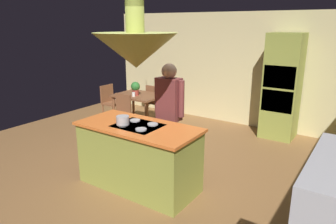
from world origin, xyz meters
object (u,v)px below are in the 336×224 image
at_px(kitchen_island, 139,156).
at_px(cooking_pot_on_cooktop, 123,120).
at_px(chair_by_back_wall, 155,100).
at_px(cup_on_table, 134,94).
at_px(person_at_island, 169,111).
at_px(dining_table, 139,99).
at_px(chair_facing_island, 120,112).
at_px(chair_at_corner, 110,100).
at_px(oven_tower, 282,87).
at_px(potted_plant_on_table, 135,88).

xyz_separation_m(kitchen_island, cooking_pot_on_cooktop, (-0.16, -0.13, 0.54)).
relative_size(chair_by_back_wall, cup_on_table, 9.67).
height_order(person_at_island, chair_by_back_wall, person_at_island).
relative_size(dining_table, chair_facing_island, 1.20).
height_order(kitchen_island, chair_at_corner, kitchen_island).
height_order(oven_tower, cup_on_table, oven_tower).
distance_m(kitchen_island, chair_by_back_wall, 3.21).
xyz_separation_m(dining_table, person_at_island, (1.76, -1.42, 0.34)).
relative_size(person_at_island, chair_at_corner, 1.98).
relative_size(chair_by_back_wall, cooking_pot_on_cooktop, 4.83).
height_order(chair_at_corner, potted_plant_on_table, potted_plant_on_table).
height_order(chair_facing_island, cup_on_table, chair_facing_island).
distance_m(dining_table, chair_by_back_wall, 0.64).
distance_m(chair_at_corner, potted_plant_on_table, 0.98).
bearing_deg(chair_by_back_wall, person_at_island, 130.87).
bearing_deg(potted_plant_on_table, oven_tower, 23.48).
distance_m(person_at_island, cup_on_table, 2.14).
height_order(chair_at_corner, cup_on_table, chair_at_corner).
xyz_separation_m(oven_tower, cooking_pot_on_cooktop, (-1.26, -3.37, -0.05)).
bearing_deg(cooking_pot_on_cooktop, person_at_island, 74.67).
xyz_separation_m(person_at_island, cup_on_table, (-1.75, 1.22, -0.19)).
bearing_deg(oven_tower, person_at_island, -112.06).
distance_m(dining_table, cooking_pot_on_cooktop, 2.73).
bearing_deg(oven_tower, cup_on_table, -154.25).
relative_size(dining_table, person_at_island, 0.61).
bearing_deg(oven_tower, kitchen_island, -108.74).
relative_size(dining_table, cup_on_table, 11.63).
bearing_deg(chair_facing_island, oven_tower, 32.23).
bearing_deg(cup_on_table, dining_table, 94.20).
relative_size(oven_tower, cup_on_table, 23.64).
height_order(chair_facing_island, cooking_pot_on_cooktop, cooking_pot_on_cooktop).
height_order(dining_table, chair_facing_island, chair_facing_island).
height_order(chair_by_back_wall, cooking_pot_on_cooktop, cooking_pot_on_cooktop).
xyz_separation_m(oven_tower, chair_by_back_wall, (-2.80, -0.52, -0.56)).
relative_size(chair_facing_island, cup_on_table, 9.67).
distance_m(chair_by_back_wall, potted_plant_on_table, 0.82).
relative_size(chair_at_corner, cooking_pot_on_cooktop, 4.83).
height_order(dining_table, cup_on_table, cup_on_table).
bearing_deg(kitchen_island, dining_table, 128.99).
distance_m(chair_by_back_wall, chair_at_corner, 1.10).
xyz_separation_m(kitchen_island, chair_facing_island, (-1.70, 1.48, 0.03)).
height_order(potted_plant_on_table, cooking_pot_on_cooktop, cooking_pot_on_cooktop).
bearing_deg(dining_table, kitchen_island, -51.01).
height_order(dining_table, person_at_island, person_at_island).
distance_m(oven_tower, chair_by_back_wall, 2.90).
bearing_deg(chair_by_back_wall, kitchen_island, 121.98).
relative_size(chair_facing_island, cooking_pot_on_cooktop, 4.83).
xyz_separation_m(chair_facing_island, cooking_pot_on_cooktop, (1.54, -1.61, 0.51)).
distance_m(kitchen_island, potted_plant_on_table, 2.69).
bearing_deg(dining_table, cup_on_table, -85.80).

